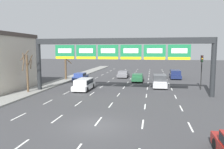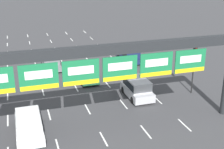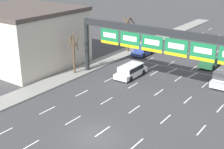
# 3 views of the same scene
# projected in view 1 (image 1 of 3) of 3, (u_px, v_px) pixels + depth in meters

# --- Properties ---
(ground_plane) EXTENTS (220.00, 220.00, 0.00)m
(ground_plane) POSITION_uv_depth(u_px,v_px,m) (95.00, 126.00, 15.39)
(ground_plane) COLOR #3D3D3F
(lane_dashes) EXTENTS (13.32, 67.00, 0.01)m
(lane_dashes) POSITION_uv_depth(u_px,v_px,m) (121.00, 91.00, 28.59)
(lane_dashes) COLOR white
(lane_dashes) RESTS_ON ground_plane
(sign_gantry) EXTENTS (21.97, 0.70, 6.76)m
(sign_gantry) POSITION_uv_depth(u_px,v_px,m) (120.00, 50.00, 26.32)
(sign_gantry) COLOR #232628
(sign_gantry) RESTS_ON ground_plane
(suv_navy) EXTENTS (1.96, 4.53, 1.61)m
(suv_navy) POSITION_uv_depth(u_px,v_px,m) (175.00, 74.00, 40.80)
(suv_navy) COLOR #19234C
(suv_navy) RESTS_ON ground_plane
(suv_white) EXTENTS (1.92, 4.83, 1.51)m
(suv_white) POSITION_uv_depth(u_px,v_px,m) (84.00, 84.00, 29.19)
(suv_white) COLOR silver
(suv_white) RESTS_ON ground_plane
(suv_silver) EXTENTS (1.96, 4.21, 1.83)m
(suv_silver) POSITION_uv_depth(u_px,v_px,m) (160.00, 81.00, 31.07)
(suv_silver) COLOR #B7B7BC
(suv_silver) RESTS_ON ground_plane
(car_grey) EXTENTS (1.97, 4.25, 1.27)m
(car_grey) POSITION_uv_depth(u_px,v_px,m) (123.00, 74.00, 42.62)
(car_grey) COLOR slate
(car_grey) RESTS_ON ground_plane
(car_green) EXTENTS (1.83, 4.15, 1.33)m
(car_green) POSITION_uv_depth(u_px,v_px,m) (138.00, 77.00, 37.12)
(car_green) COLOR #235B38
(car_green) RESTS_ON ground_plane
(car_blue) EXTENTS (1.84, 3.92, 1.36)m
(car_blue) POSITION_uv_depth(u_px,v_px,m) (80.00, 76.00, 38.30)
(car_blue) COLOR navy
(car_blue) RESTS_ON ground_plane
(traffic_light_near_gantry) EXTENTS (0.30, 0.35, 4.64)m
(traffic_light_near_gantry) POSITION_uv_depth(u_px,v_px,m) (202.00, 65.00, 29.16)
(traffic_light_near_gantry) COLOR black
(traffic_light_near_gantry) RESTS_ON ground_plane
(tree_bare_closest) EXTENTS (1.50, 1.40, 5.14)m
(tree_bare_closest) POSITION_uv_depth(u_px,v_px,m) (27.00, 70.00, 26.93)
(tree_bare_closest) COLOR brown
(tree_bare_closest) RESTS_ON sidewalk_left
(tree_bare_second) EXTENTS (1.92, 1.78, 5.41)m
(tree_bare_second) POSITION_uv_depth(u_px,v_px,m) (66.00, 63.00, 38.69)
(tree_bare_second) COLOR brown
(tree_bare_second) RESTS_ON sidewalk_left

